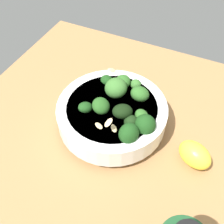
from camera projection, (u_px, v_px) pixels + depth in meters
The scene contains 3 objects.
ground_plane at pixel (116, 151), 55.43cm from camera, with size 67.03×67.03×4.82cm, color #996D42.
bowl_of_broccoli at pixel (114, 112), 53.79cm from camera, with size 21.18×21.18×9.38cm.
lemon_wedge at pixel (195, 155), 49.40cm from camera, with size 6.35×4.35×4.50cm, color yellow.
Camera 1 is at (28.07, 12.23, 44.45)cm, focal length 44.60 mm.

